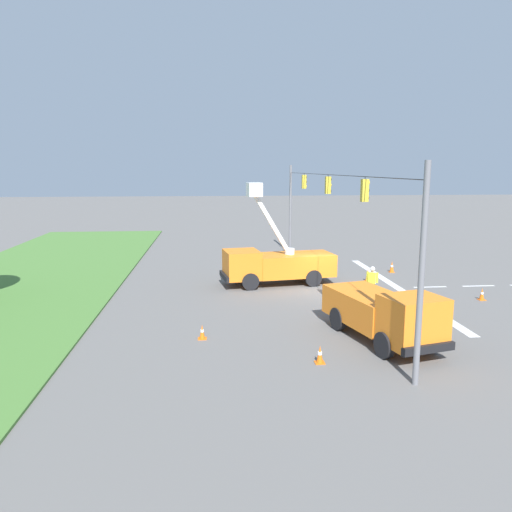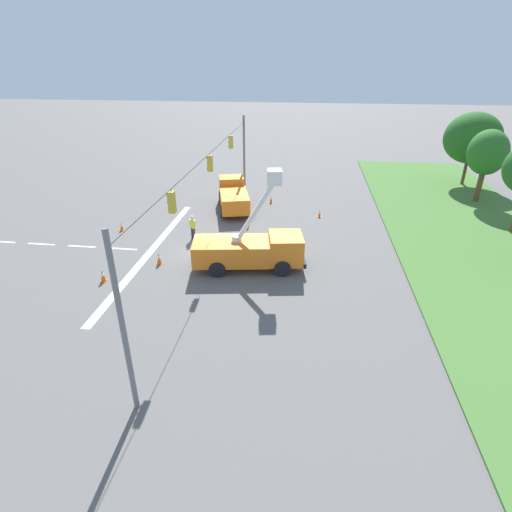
{
  "view_description": "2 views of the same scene",
  "coord_description": "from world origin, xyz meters",
  "px_view_note": "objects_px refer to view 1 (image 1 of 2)",
  "views": [
    {
      "loc": [
        -27.76,
        6.56,
        6.95
      ],
      "look_at": [
        -2.29,
        4.24,
        2.44
      ],
      "focal_mm": 35.0,
      "sensor_mm": 36.0,
      "label": 1
    },
    {
      "loc": [
        23.17,
        5.82,
        11.7
      ],
      "look_at": [
        2.26,
        3.09,
        1.18
      ],
      "focal_mm": 28.0,
      "sensor_mm": 36.0,
      "label": 2
    }
  ],
  "objects_px": {
    "traffic_cone_foreground_left": "(368,275)",
    "traffic_cone_near_bucket": "(320,355)",
    "traffic_cone_mid_left": "(482,294)",
    "traffic_cone_mid_right": "(392,267)",
    "road_worker": "(372,280)",
    "utility_truck_support_near": "(383,313)",
    "traffic_cone_foreground_right": "(202,332)",
    "utility_truck_bucket_lift": "(276,263)"
  },
  "relations": [
    {
      "from": "utility_truck_support_near",
      "to": "traffic_cone_mid_right",
      "type": "xyz_separation_m",
      "value": [
        13.23,
        -5.27,
        -0.81
      ]
    },
    {
      "from": "traffic_cone_near_bucket",
      "to": "road_worker",
      "type": "bearing_deg",
      "value": -28.72
    },
    {
      "from": "utility_truck_bucket_lift",
      "to": "road_worker",
      "type": "bearing_deg",
      "value": -129.06
    },
    {
      "from": "utility_truck_bucket_lift",
      "to": "traffic_cone_foreground_left",
      "type": "xyz_separation_m",
      "value": [
        0.26,
        -5.81,
        -0.93
      ]
    },
    {
      "from": "traffic_cone_foreground_right",
      "to": "traffic_cone_near_bucket",
      "type": "bearing_deg",
      "value": -124.98
    },
    {
      "from": "utility_truck_bucket_lift",
      "to": "traffic_cone_mid_left",
      "type": "relative_size",
      "value": 10.68
    },
    {
      "from": "traffic_cone_foreground_right",
      "to": "traffic_cone_mid_right",
      "type": "xyz_separation_m",
      "value": [
        12.3,
        -12.59,
        0.09
      ]
    },
    {
      "from": "traffic_cone_mid_left",
      "to": "traffic_cone_near_bucket",
      "type": "distance_m",
      "value": 13.14
    },
    {
      "from": "traffic_cone_foreground_left",
      "to": "traffic_cone_near_bucket",
      "type": "bearing_deg",
      "value": 155.42
    },
    {
      "from": "traffic_cone_mid_right",
      "to": "traffic_cone_near_bucket",
      "type": "height_order",
      "value": "traffic_cone_mid_right"
    },
    {
      "from": "traffic_cone_mid_right",
      "to": "traffic_cone_mid_left",
      "type": "bearing_deg",
      "value": -163.37
    },
    {
      "from": "traffic_cone_near_bucket",
      "to": "traffic_cone_mid_left",
      "type": "bearing_deg",
      "value": -53.31
    },
    {
      "from": "utility_truck_bucket_lift",
      "to": "traffic_cone_mid_right",
      "type": "bearing_deg",
      "value": -71.44
    },
    {
      "from": "utility_truck_support_near",
      "to": "traffic_cone_foreground_right",
      "type": "xyz_separation_m",
      "value": [
        0.93,
        7.32,
        -0.9
      ]
    },
    {
      "from": "utility_truck_support_near",
      "to": "road_worker",
      "type": "bearing_deg",
      "value": -14.5
    },
    {
      "from": "utility_truck_bucket_lift",
      "to": "traffic_cone_mid_left",
      "type": "xyz_separation_m",
      "value": [
        -4.66,
        -10.5,
        -1.0
      ]
    },
    {
      "from": "traffic_cone_foreground_right",
      "to": "traffic_cone_mid_right",
      "type": "relative_size",
      "value": 0.8
    },
    {
      "from": "road_worker",
      "to": "traffic_cone_foreground_left",
      "type": "height_order",
      "value": "road_worker"
    },
    {
      "from": "traffic_cone_near_bucket",
      "to": "utility_truck_support_near",
      "type": "bearing_deg",
      "value": -55.91
    },
    {
      "from": "road_worker",
      "to": "traffic_cone_near_bucket",
      "type": "distance_m",
      "value": 9.92
    },
    {
      "from": "traffic_cone_mid_left",
      "to": "traffic_cone_mid_right",
      "type": "bearing_deg",
      "value": 16.63
    },
    {
      "from": "traffic_cone_foreground_left",
      "to": "traffic_cone_near_bucket",
      "type": "relative_size",
      "value": 1.18
    },
    {
      "from": "road_worker",
      "to": "traffic_cone_foreground_left",
      "type": "distance_m",
      "value": 4.27
    },
    {
      "from": "utility_truck_support_near",
      "to": "traffic_cone_near_bucket",
      "type": "bearing_deg",
      "value": 124.09
    },
    {
      "from": "utility_truck_bucket_lift",
      "to": "road_worker",
      "type": "relative_size",
      "value": 3.97
    },
    {
      "from": "utility_truck_bucket_lift",
      "to": "traffic_cone_near_bucket",
      "type": "height_order",
      "value": "utility_truck_bucket_lift"
    },
    {
      "from": "utility_truck_bucket_lift",
      "to": "utility_truck_support_near",
      "type": "bearing_deg",
      "value": -163.93
    },
    {
      "from": "road_worker",
      "to": "traffic_cone_foreground_right",
      "type": "height_order",
      "value": "road_worker"
    },
    {
      "from": "utility_truck_support_near",
      "to": "traffic_cone_foreground_right",
      "type": "distance_m",
      "value": 7.43
    },
    {
      "from": "traffic_cone_foreground_left",
      "to": "traffic_cone_near_bucket",
      "type": "height_order",
      "value": "traffic_cone_foreground_left"
    },
    {
      "from": "utility_truck_bucket_lift",
      "to": "traffic_cone_mid_left",
      "type": "height_order",
      "value": "utility_truck_bucket_lift"
    },
    {
      "from": "traffic_cone_foreground_left",
      "to": "traffic_cone_mid_left",
      "type": "xyz_separation_m",
      "value": [
        -4.91,
        -4.7,
        -0.07
      ]
    },
    {
      "from": "utility_truck_support_near",
      "to": "traffic_cone_mid_right",
      "type": "height_order",
      "value": "utility_truck_support_near"
    },
    {
      "from": "traffic_cone_mid_left",
      "to": "traffic_cone_mid_right",
      "type": "relative_size",
      "value": 0.86
    },
    {
      "from": "road_worker",
      "to": "traffic_cone_foreground_right",
      "type": "distance_m",
      "value": 10.69
    },
    {
      "from": "traffic_cone_foreground_right",
      "to": "traffic_cone_mid_left",
      "type": "height_order",
      "value": "traffic_cone_mid_left"
    },
    {
      "from": "traffic_cone_mid_right",
      "to": "road_worker",
      "type": "bearing_deg",
      "value": 151.69
    },
    {
      "from": "traffic_cone_foreground_left",
      "to": "traffic_cone_mid_right",
      "type": "relative_size",
      "value": 1.02
    },
    {
      "from": "traffic_cone_foreground_left",
      "to": "traffic_cone_mid_right",
      "type": "distance_m",
      "value": 3.53
    },
    {
      "from": "traffic_cone_mid_right",
      "to": "utility_truck_bucket_lift",
      "type": "bearing_deg",
      "value": 108.56
    },
    {
      "from": "road_worker",
      "to": "traffic_cone_near_bucket",
      "type": "relative_size",
      "value": 2.68
    },
    {
      "from": "traffic_cone_foreground_left",
      "to": "traffic_cone_near_bucket",
      "type": "xyz_separation_m",
      "value": [
        -12.76,
        5.84,
        -0.07
      ]
    }
  ]
}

